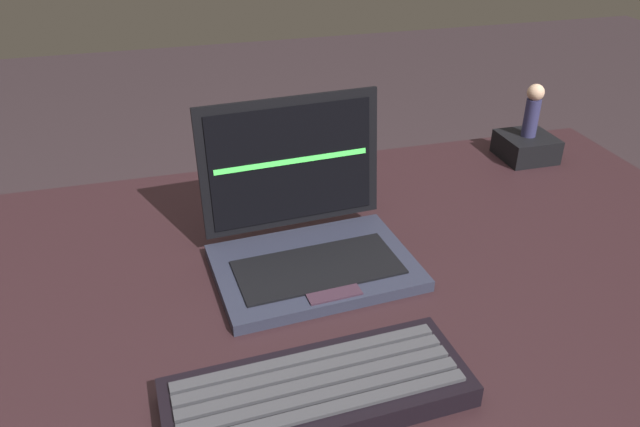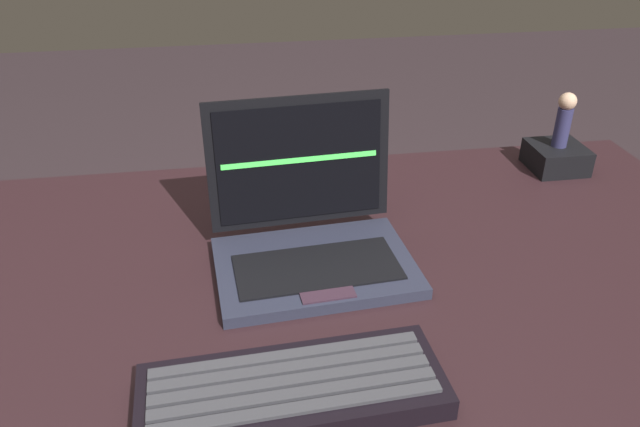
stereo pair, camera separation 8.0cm
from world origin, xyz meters
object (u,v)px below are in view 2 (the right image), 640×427
object	(u,v)px
laptop_front	(310,233)
figurine	(564,118)
external_keyboard	(293,390)
figurine_stand	(556,157)

from	to	relation	value
laptop_front	figurine	world-z (taller)	laptop_front
figurine	external_keyboard	bearing A→B (deg)	-138.28
laptop_front	external_keyboard	size ratio (longest dim) A/B	0.87
figurine_stand	figurine	xyz separation A→B (m)	(0.00, 0.00, 0.08)
laptop_front	figurine_stand	bearing A→B (deg)	24.87
laptop_front	external_keyboard	world-z (taller)	laptop_front
figurine_stand	external_keyboard	bearing A→B (deg)	-138.28
figurine_stand	figurine	size ratio (longest dim) A/B	0.95
external_keyboard	figurine	bearing A→B (deg)	41.72
figurine_stand	figurine	bearing A→B (deg)	0.00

